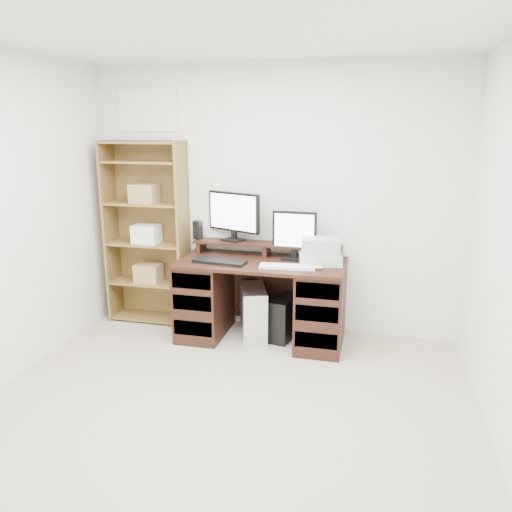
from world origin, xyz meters
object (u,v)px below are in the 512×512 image
at_px(monitor_wide, 234,214).
at_px(tower_black, 285,318).
at_px(monitor_small, 294,233).
at_px(printer, 320,259).
at_px(tower_silver, 253,312).
at_px(desk, 261,299).
at_px(bookshelf, 148,232).

relative_size(monitor_wide, tower_black, 1.30).
bearing_deg(monitor_small, monitor_wide, 172.26).
bearing_deg(monitor_wide, printer, 8.59).
xyz_separation_m(tower_silver, tower_black, (0.29, 0.05, -0.04)).
height_order(monitor_small, printer, monitor_small).
bearing_deg(desk, tower_black, 16.66).
height_order(monitor_small, tower_black, monitor_small).
relative_size(monitor_wide, bookshelf, 0.31).
bearing_deg(printer, desk, 171.76).
bearing_deg(bookshelf, tower_silver, -9.87).
xyz_separation_m(printer, tower_black, (-0.32, 0.03, -0.60)).
bearing_deg(monitor_small, tower_black, -126.49).
relative_size(desk, bookshelf, 0.83).
bearing_deg(tower_black, printer, 5.87).
bearing_deg(monitor_wide, bookshelf, -155.73).
xyz_separation_m(monitor_small, printer, (0.25, -0.11, -0.19)).
bearing_deg(printer, bookshelf, 162.41).
height_order(monitor_wide, tower_silver, monitor_wide).
xyz_separation_m(printer, bookshelf, (-1.73, 0.18, 0.12)).
bearing_deg(printer, monitor_small, 144.77).
height_order(desk, tower_black, desk).
bearing_deg(monitor_wide, tower_silver, -19.84).
xyz_separation_m(printer, tower_silver, (-0.60, -0.01, -0.55)).
xyz_separation_m(desk, monitor_small, (0.27, 0.14, 0.60)).
xyz_separation_m(monitor_small, tower_silver, (-0.35, -0.13, -0.75)).
distance_m(tower_silver, tower_black, 0.30).
bearing_deg(tower_silver, monitor_small, 0.62).
bearing_deg(tower_black, monitor_wide, 173.15).
relative_size(monitor_wide, tower_silver, 1.13).
xyz_separation_m(monitor_wide, tower_black, (0.54, -0.18, -0.93)).
height_order(monitor_small, bookshelf, bookshelf).
distance_m(monitor_small, bookshelf, 1.48).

